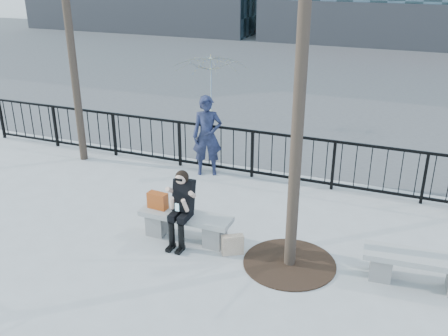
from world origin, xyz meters
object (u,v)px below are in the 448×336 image
at_px(standing_man, 207,136).
at_px(bench_second, 421,267).
at_px(bench_main, 186,223).
at_px(seated_woman, 181,209).

bearing_deg(standing_man, bench_second, -51.87).
bearing_deg(bench_main, bench_second, 1.39).
bearing_deg(bench_second, bench_main, 177.43).
xyz_separation_m(bench_main, standing_man, (-0.80, 2.80, 0.61)).
relative_size(seated_woman, standing_man, 0.74).
distance_m(bench_main, bench_second, 3.85).
distance_m(seated_woman, standing_man, 3.08).
height_order(bench_main, bench_second, bench_second).
bearing_deg(bench_main, seated_woman, -90.00).
bearing_deg(seated_woman, bench_main, 90.00).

